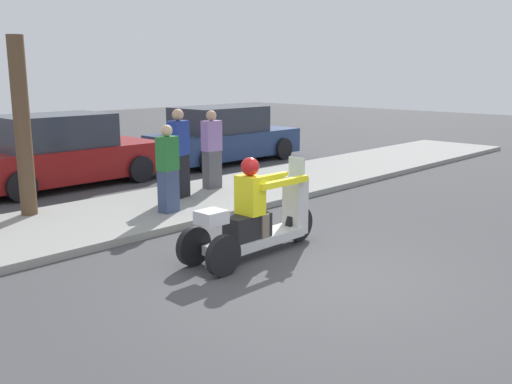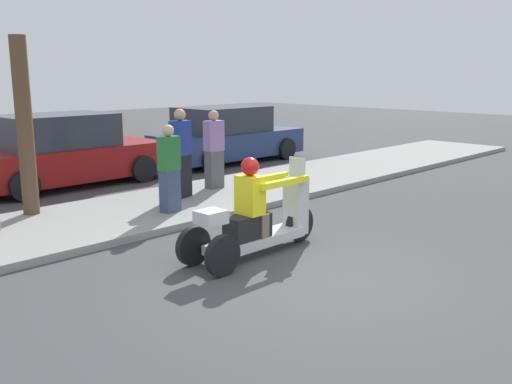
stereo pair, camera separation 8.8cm
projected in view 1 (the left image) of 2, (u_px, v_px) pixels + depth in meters
The scene contains 9 objects.
ground_plane at pixel (323, 284), 7.14m from camera, with size 60.00×60.00×0.00m, color #424244.
sidewalk_strip at pixel (118, 216), 10.24m from camera, with size 28.00×2.80×0.12m.
motorcycle_trike at pixel (256, 220), 8.16m from camera, with size 2.43×0.69×1.44m.
spectator_by_tree at pixel (168, 170), 10.13m from camera, with size 0.40×0.28×1.57m.
spectator_with_child at pixel (179, 155), 11.32m from camera, with size 0.47×0.36×1.77m.
spectator_far_back at pixel (212, 151), 12.23m from camera, with size 0.41×0.26×1.68m.
parked_car_lot_center at pixel (223, 136), 16.55m from camera, with size 4.59×2.07×1.61m.
parked_car_lot_right at pixel (61, 153), 13.04m from camera, with size 4.45×2.01×1.66m.
tree_trunk at pixel (22, 127), 9.80m from camera, with size 0.28×0.28×3.09m.
Camera 1 is at (-5.44, -4.07, 2.61)m, focal length 40.00 mm.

